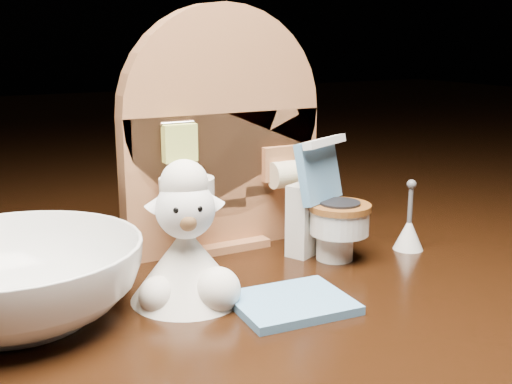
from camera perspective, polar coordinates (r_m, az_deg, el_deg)
backdrop_panel at (r=0.40m, az=-3.07°, el=4.26°), size 0.13×0.05×0.15m
toy_toilet at (r=0.39m, az=6.22°, el=-1.97°), size 0.04×0.05×0.07m
bath_mat at (r=0.32m, az=3.18°, el=-9.82°), size 0.06×0.05×0.00m
toilet_brush at (r=0.42m, az=13.43°, el=-3.40°), size 0.02×0.02×0.05m
plush_lamb at (r=0.33m, az=-6.15°, el=-5.32°), size 0.06×0.06×0.07m
ceramic_bowl at (r=0.33m, az=-20.50°, el=-7.47°), size 0.12×0.12×0.04m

